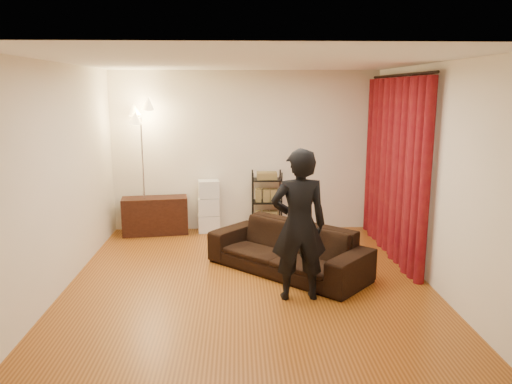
{
  "coord_description": "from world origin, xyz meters",
  "views": [
    {
      "loc": [
        -0.14,
        -5.93,
        2.38
      ],
      "look_at": [
        0.1,
        0.3,
        1.1
      ],
      "focal_mm": 35.0,
      "sensor_mm": 36.0,
      "label": 1
    }
  ],
  "objects_px": {
    "wire_shelf": "(267,202)",
    "floor_lamp": "(143,171)",
    "sofa": "(288,249)",
    "media_cabinet": "(155,216)",
    "storage_boxes": "(209,206)",
    "person": "(299,225)"
  },
  "relations": [
    {
      "from": "wire_shelf",
      "to": "floor_lamp",
      "type": "bearing_deg",
      "value": -152.67
    },
    {
      "from": "sofa",
      "to": "media_cabinet",
      "type": "height_order",
      "value": "sofa"
    },
    {
      "from": "sofa",
      "to": "storage_boxes",
      "type": "distance_m",
      "value": 2.27
    },
    {
      "from": "storage_boxes",
      "to": "sofa",
      "type": "bearing_deg",
      "value": -59.54
    },
    {
      "from": "person",
      "to": "floor_lamp",
      "type": "height_order",
      "value": "floor_lamp"
    },
    {
      "from": "sofa",
      "to": "person",
      "type": "bearing_deg",
      "value": -45.08
    },
    {
      "from": "sofa",
      "to": "person",
      "type": "height_order",
      "value": "person"
    },
    {
      "from": "storage_boxes",
      "to": "floor_lamp",
      "type": "bearing_deg",
      "value": -172.75
    },
    {
      "from": "sofa",
      "to": "wire_shelf",
      "type": "xyz_separation_m",
      "value": [
        -0.16,
        1.92,
        0.21
      ]
    },
    {
      "from": "media_cabinet",
      "to": "person",
      "type": "bearing_deg",
      "value": -60.9
    },
    {
      "from": "sofa",
      "to": "wire_shelf",
      "type": "distance_m",
      "value": 1.94
    },
    {
      "from": "person",
      "to": "wire_shelf",
      "type": "xyz_separation_m",
      "value": [
        -0.2,
        2.77,
        -0.35
      ]
    },
    {
      "from": "person",
      "to": "wire_shelf",
      "type": "height_order",
      "value": "person"
    },
    {
      "from": "sofa",
      "to": "storage_boxes",
      "type": "height_order",
      "value": "storage_boxes"
    },
    {
      "from": "wire_shelf",
      "to": "floor_lamp",
      "type": "xyz_separation_m",
      "value": [
        -2.04,
        -0.1,
        0.56
      ]
    },
    {
      "from": "person",
      "to": "wire_shelf",
      "type": "distance_m",
      "value": 2.8
    },
    {
      "from": "person",
      "to": "floor_lamp",
      "type": "bearing_deg",
      "value": -53.03
    },
    {
      "from": "sofa",
      "to": "person",
      "type": "relative_size",
      "value": 1.24
    },
    {
      "from": "media_cabinet",
      "to": "wire_shelf",
      "type": "bearing_deg",
      "value": -6.7
    },
    {
      "from": "sofa",
      "to": "wire_shelf",
      "type": "height_order",
      "value": "wire_shelf"
    },
    {
      "from": "storage_boxes",
      "to": "floor_lamp",
      "type": "xyz_separation_m",
      "value": [
        -1.05,
        -0.13,
        0.64
      ]
    },
    {
      "from": "media_cabinet",
      "to": "storage_boxes",
      "type": "xyz_separation_m",
      "value": [
        0.89,
        0.08,
        0.13
      ]
    }
  ]
}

